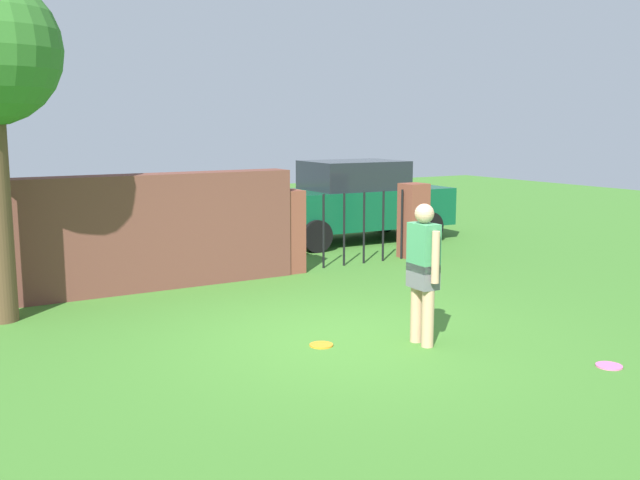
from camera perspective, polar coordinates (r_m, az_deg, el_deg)
ground_plane at (r=8.67m, az=1.90°, el=-7.70°), size 40.00×40.00×0.00m
brick_wall at (r=11.25m, az=-15.11°, el=0.46°), size 5.40×0.50×1.75m
person at (r=8.32m, az=8.06°, el=-2.13°), size 0.24×0.54×1.62m
fence_gate at (r=13.01m, az=2.68°, el=1.11°), size 3.11×0.44×1.40m
car at (r=15.63m, az=2.62°, el=3.06°), size 4.27×2.06×1.72m
frisbee_pink at (r=8.27m, az=21.63°, el=-9.12°), size 0.27×0.27×0.02m
frisbee_orange at (r=8.39m, az=0.10°, el=-8.20°), size 0.27×0.27×0.02m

